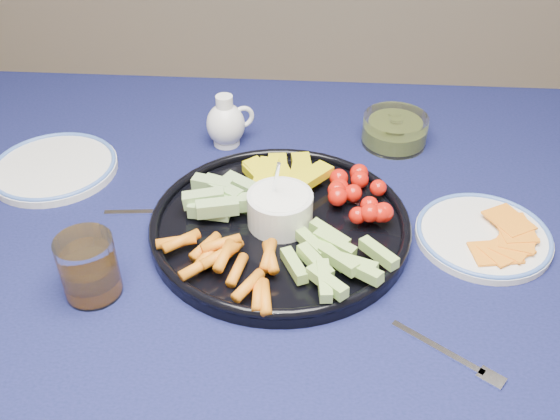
# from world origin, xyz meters

# --- Properties ---
(dining_table) EXTENTS (1.67, 1.07, 0.75)m
(dining_table) POSITION_xyz_m (0.00, 0.00, 0.66)
(dining_table) COLOR #4D3319
(dining_table) RESTS_ON ground
(crudite_platter) EXTENTS (0.40, 0.40, 0.13)m
(crudite_platter) POSITION_xyz_m (-0.12, 0.00, 0.77)
(crudite_platter) COLOR black
(crudite_platter) RESTS_ON dining_table
(creamer_pitcher) EXTENTS (0.09, 0.07, 0.10)m
(creamer_pitcher) POSITION_xyz_m (-0.24, 0.26, 0.79)
(creamer_pitcher) COLOR white
(creamer_pitcher) RESTS_ON dining_table
(pickle_bowl) EXTENTS (0.12, 0.12, 0.06)m
(pickle_bowl) POSITION_xyz_m (0.08, 0.28, 0.77)
(pickle_bowl) COLOR white
(pickle_bowl) RESTS_ON dining_table
(cheese_plate) EXTENTS (0.21, 0.21, 0.02)m
(cheese_plate) POSITION_xyz_m (0.20, 0.01, 0.76)
(cheese_plate) COLOR silver
(cheese_plate) RESTS_ON dining_table
(juice_tumbler) EXTENTS (0.08, 0.08, 0.09)m
(juice_tumbler) POSITION_xyz_m (-0.37, -0.14, 0.79)
(juice_tumbler) COLOR white
(juice_tumbler) RESTS_ON dining_table
(fork_left) EXTENTS (0.17, 0.03, 0.00)m
(fork_left) POSITION_xyz_m (-0.31, 0.04, 0.75)
(fork_left) COLOR white
(fork_left) RESTS_ON dining_table
(fork_right) EXTENTS (0.13, 0.10, 0.00)m
(fork_right) POSITION_xyz_m (0.12, -0.23, 0.75)
(fork_right) COLOR white
(fork_right) RESTS_ON dining_table
(side_plate_extra) EXTENTS (0.22, 0.22, 0.02)m
(side_plate_extra) POSITION_xyz_m (-0.53, 0.14, 0.76)
(side_plate_extra) COLOR silver
(side_plate_extra) RESTS_ON dining_table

